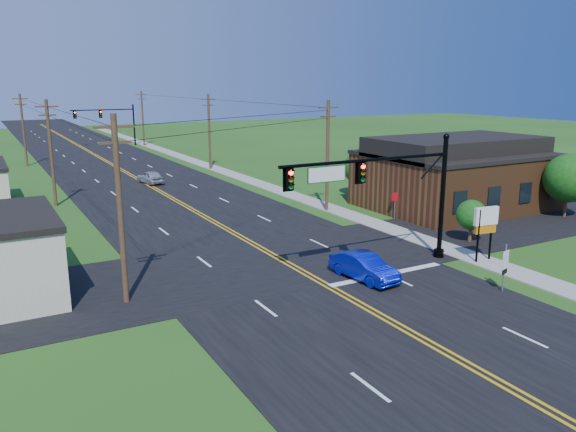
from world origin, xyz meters
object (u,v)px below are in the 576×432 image
signal_mast_main (383,187)px  blue_car (364,267)px  stop_sign (395,200)px  signal_mast_far (107,119)px  route_sign (505,264)px

signal_mast_main → blue_car: 4.59m
stop_sign → signal_mast_main: bearing=-123.3°
blue_car → stop_sign: 14.43m
signal_mast_main → stop_sign: 12.76m
blue_car → stop_sign: stop_sign is taller
signal_mast_far → stop_sign: signal_mast_far is taller
signal_mast_main → route_sign: signal_mast_main is taller
signal_mast_far → route_sign: size_ratio=4.37×
signal_mast_far → signal_mast_main: bearing=-90.1°
signal_mast_main → blue_car: signal_mast_main is taller
route_sign → blue_car: bearing=119.8°
signal_mast_far → route_sign: (3.06, -77.89, -3.08)m
stop_sign → route_sign: bearing=-99.6°
route_sign → signal_mast_far: bearing=76.1°
signal_mast_main → blue_car: bearing=-152.3°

